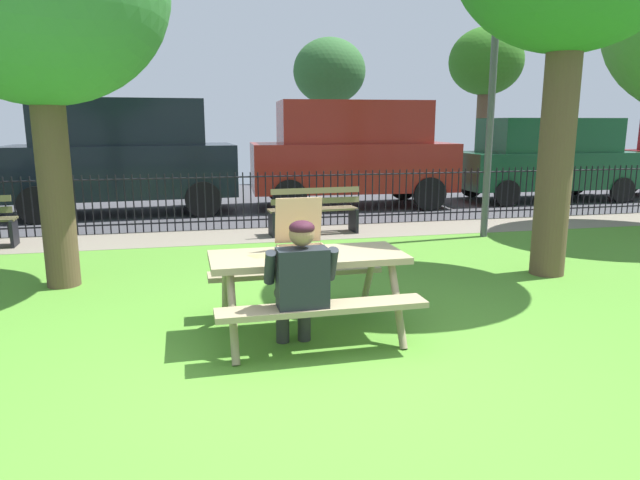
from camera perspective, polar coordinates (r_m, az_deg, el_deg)
The scene contains 16 objects.
ground at distance 5.74m, azimuth -2.86°, elevation -8.42°, with size 28.00×10.63×0.02m, color #518E2E.
cobblestone_walkway at distance 10.16m, azimuth -7.29°, elevation 0.44°, with size 28.00×1.40×0.01m, color gray.
street_asphalt at distance 14.77m, azimuth -9.01°, elevation 3.89°, with size 28.00×7.96×0.01m, color #424247.
picnic_table_foreground at distance 5.30m, azimuth -1.25°, elevation -3.23°, with size 1.82×1.51×0.79m.
pizza_box_open at distance 5.29m, azimuth -1.79°, elevation -0.27°, with size 0.46×0.52×0.50m.
pizza_slice_on_table at distance 5.19m, azimuth -5.76°, elevation -1.56°, with size 0.28×0.26×0.02m.
adult_at_table at distance 4.77m, azimuth -2.02°, elevation -4.16°, with size 0.61×0.60×1.19m.
iron_fence_streetside at distance 10.76m, azimuth -7.71°, elevation 4.00°, with size 18.17×0.03×1.06m.
park_bench_center at distance 10.12m, azimuth -0.64°, elevation 2.91°, with size 1.62×0.55×0.85m.
lamp_post_walkway at distance 10.25m, azimuth 17.02°, elevation 15.66°, with size 0.28×0.28×4.59m.
parked_car_center at distance 13.09m, azimuth -19.19°, elevation 8.18°, with size 4.80×2.28×2.46m.
parked_car_right at distance 13.52m, azimuth 3.26°, elevation 8.89°, with size 4.80×2.28×2.46m.
parked_car_far_right at distance 15.74m, azimuth 21.84°, elevation 7.72°, with size 4.63×2.02×2.08m.
far_tree_midleft at distance 19.71m, azimuth -23.35°, elevation 15.73°, with size 2.54×2.54×4.89m.
far_tree_center at distance 19.96m, azimuth 0.95°, elevation 16.41°, with size 2.44×2.44×4.78m.
far_tree_midright at distance 22.07m, azimuth 16.35°, elevation 16.60°, with size 2.64×2.64×5.32m.
Camera 1 is at (-0.90, -4.00, 1.96)m, focal length 31.81 mm.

